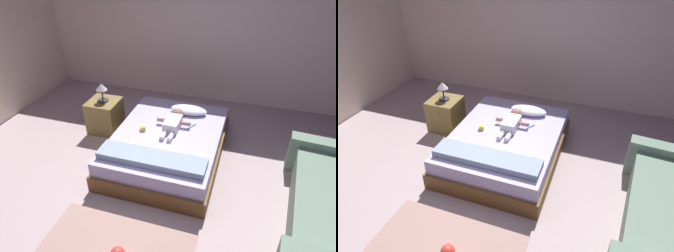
% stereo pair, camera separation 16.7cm
% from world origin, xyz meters
% --- Properties ---
extents(ground_plane, '(8.00, 8.00, 0.00)m').
position_xyz_m(ground_plane, '(0.00, 0.00, 0.00)').
color(ground_plane, '#B29C9F').
extents(wall_behind_bed, '(8.00, 0.12, 2.52)m').
position_xyz_m(wall_behind_bed, '(0.00, 3.00, 1.26)').
color(wall_behind_bed, beige).
rests_on(wall_behind_bed, ground_plane).
extents(bed, '(1.46, 1.93, 0.42)m').
position_xyz_m(bed, '(0.01, 0.97, 0.20)').
color(bed, brown).
rests_on(bed, ground_plane).
extents(pillow, '(0.55, 0.26, 0.11)m').
position_xyz_m(pillow, '(0.15, 1.56, 0.47)').
color(pillow, white).
rests_on(pillow, bed).
extents(baby, '(0.49, 0.68, 0.17)m').
position_xyz_m(baby, '(0.04, 1.15, 0.49)').
color(baby, white).
rests_on(baby, bed).
extents(toothbrush, '(0.09, 0.15, 0.02)m').
position_xyz_m(toothbrush, '(0.29, 1.20, 0.42)').
color(toothbrush, '#3990EF').
rests_on(toothbrush, bed).
extents(nightstand, '(0.47, 0.50, 0.52)m').
position_xyz_m(nightstand, '(-1.16, 1.35, 0.26)').
color(nightstand, olive).
rests_on(nightstand, ground_plane).
extents(lamp, '(0.17, 0.17, 0.29)m').
position_xyz_m(lamp, '(-1.16, 1.35, 0.72)').
color(lamp, '#333338').
rests_on(lamp, nightstand).
extents(toy_ball, '(0.14, 0.14, 0.14)m').
position_xyz_m(toy_ball, '(0.03, -0.72, 0.08)').
color(toy_ball, red).
rests_on(toy_ball, rug).
extents(blanket, '(1.31, 0.30, 0.09)m').
position_xyz_m(blanket, '(0.01, 0.31, 0.46)').
color(blanket, '#8FA1B9').
rests_on(blanket, bed).
extents(toy_block, '(0.09, 0.09, 0.06)m').
position_xyz_m(toy_block, '(-0.33, 0.91, 0.45)').
color(toy_block, yellow).
rests_on(toy_block, bed).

